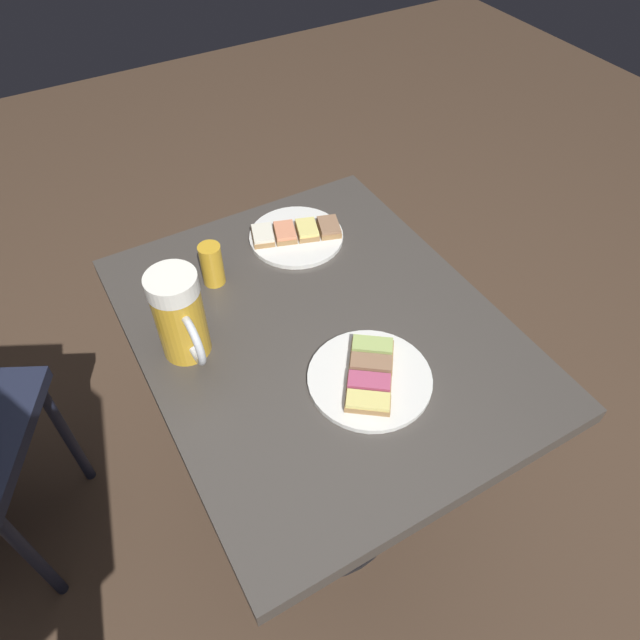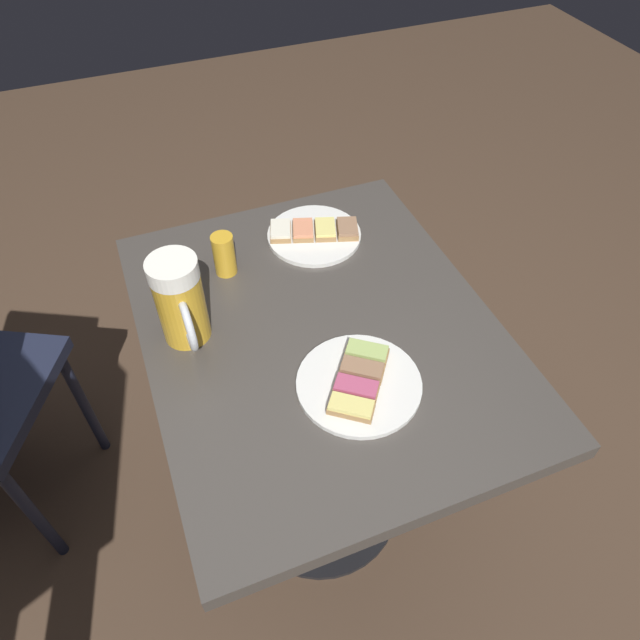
# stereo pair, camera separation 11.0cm
# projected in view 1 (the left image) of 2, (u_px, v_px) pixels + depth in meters

# --- Properties ---
(ground_plane) EXTENTS (6.00, 6.00, 0.00)m
(ground_plane) POSITION_uv_depth(u_px,v_px,m) (320.00, 500.00, 1.66)
(ground_plane) COLOR #4C3828
(cafe_table) EXTENTS (0.82, 0.66, 0.74)m
(cafe_table) POSITION_uv_depth(u_px,v_px,m) (320.00, 379.00, 1.24)
(cafe_table) COLOR black
(cafe_table) RESTS_ON ground_plane
(plate_near) EXTENTS (0.22, 0.22, 0.03)m
(plate_near) POSITION_uv_depth(u_px,v_px,m) (370.00, 377.00, 1.02)
(plate_near) COLOR white
(plate_near) RESTS_ON cafe_table
(plate_far) EXTENTS (0.21, 0.21, 0.03)m
(plate_far) POSITION_uv_depth(u_px,v_px,m) (296.00, 235.00, 1.29)
(plate_far) COLOR white
(plate_far) RESTS_ON cafe_table
(beer_mug) EXTENTS (0.15, 0.09, 0.18)m
(beer_mug) POSITION_uv_depth(u_px,v_px,m) (180.00, 317.00, 1.01)
(beer_mug) COLOR gold
(beer_mug) RESTS_ON cafe_table
(beer_glass_small) EXTENTS (0.05, 0.05, 0.09)m
(beer_glass_small) POSITION_uv_depth(u_px,v_px,m) (212.00, 265.00, 1.17)
(beer_glass_small) COLOR gold
(beer_glass_small) RESTS_ON cafe_table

